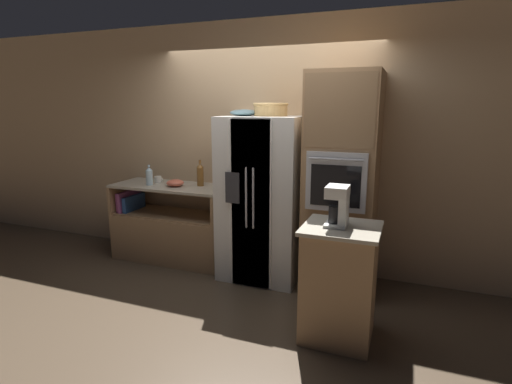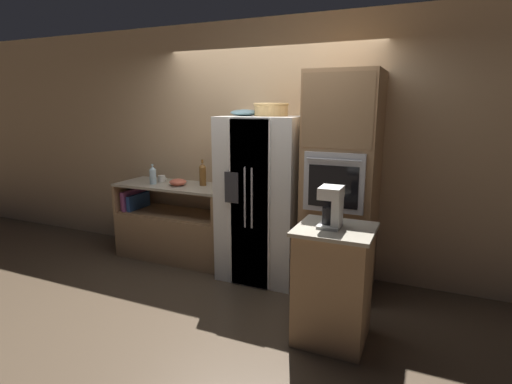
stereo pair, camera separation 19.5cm
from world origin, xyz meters
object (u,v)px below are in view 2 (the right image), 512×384
(wicker_basket, at_px, (271,109))
(bottle_short, at_px, (153,175))
(wall_oven, at_px, (341,185))
(coffee_maker, at_px, (333,205))
(fruit_bowl, at_px, (245,113))
(refrigerator, at_px, (263,199))
(mixing_bowl, at_px, (178,182))
(bottle_tall, at_px, (203,174))
(mug, at_px, (162,179))

(wicker_basket, distance_m, bottle_short, 1.71)
(wall_oven, height_order, bottle_short, wall_oven)
(bottle_short, relative_size, coffee_maker, 0.76)
(wall_oven, distance_m, bottle_short, 2.28)
(wall_oven, bearing_deg, coffee_maker, -81.82)
(fruit_bowl, relative_size, bottle_short, 1.24)
(refrigerator, xyz_separation_m, mixing_bowl, (-1.11, 0.02, 0.09))
(wicker_basket, distance_m, mixing_bowl, 1.46)
(bottle_tall, height_order, bottle_short, bottle_tall)
(refrigerator, bearing_deg, coffee_maker, -43.70)
(refrigerator, xyz_separation_m, fruit_bowl, (-0.21, -0.01, 0.91))
(wicker_basket, height_order, fruit_bowl, wicker_basket)
(refrigerator, bearing_deg, wall_oven, 1.31)
(coffee_maker, bearing_deg, mug, 156.10)
(mixing_bowl, bearing_deg, coffee_maker, -24.47)
(fruit_bowl, height_order, bottle_short, fruit_bowl)
(refrigerator, relative_size, wicker_basket, 4.78)
(fruit_bowl, height_order, mug, fruit_bowl)
(mug, bearing_deg, wall_oven, -2.93)
(bottle_short, distance_m, mug, 0.17)
(wicker_basket, height_order, bottle_tall, wicker_basket)
(bottle_tall, distance_m, bottle_short, 0.62)
(wall_oven, distance_m, mixing_bowl, 1.95)
(wall_oven, distance_m, fruit_bowl, 1.26)
(wicker_basket, height_order, mug, wicker_basket)
(wall_oven, xyz_separation_m, bottle_short, (-2.28, -0.04, -0.06))
(wall_oven, bearing_deg, mug, 177.07)
(refrigerator, height_order, bottle_tall, refrigerator)
(mug, distance_m, mixing_bowl, 0.34)
(wicker_basket, height_order, coffee_maker, wicker_basket)
(coffee_maker, bearing_deg, bottle_tall, 149.34)
(wicker_basket, xyz_separation_m, coffee_maker, (0.90, -0.97, -0.71))
(bottle_short, bearing_deg, wicker_basket, 2.32)
(bottle_short, bearing_deg, refrigerator, 0.80)
(wall_oven, relative_size, bottle_short, 9.07)
(fruit_bowl, xyz_separation_m, bottle_short, (-1.23, -0.01, -0.75))
(mug, relative_size, mixing_bowl, 0.58)
(refrigerator, xyz_separation_m, bottle_short, (-1.44, -0.02, 0.16))
(refrigerator, xyz_separation_m, wall_oven, (0.84, 0.02, 0.22))
(fruit_bowl, relative_size, bottle_tall, 0.96)
(refrigerator, height_order, coffee_maker, refrigerator)
(fruit_bowl, relative_size, coffee_maker, 0.94)
(wall_oven, xyz_separation_m, coffee_maker, (0.14, -0.95, 0.03))
(refrigerator, xyz_separation_m, bottle_tall, (-0.84, 0.15, 0.19))
(refrigerator, height_order, wicker_basket, wicker_basket)
(refrigerator, bearing_deg, fruit_bowl, -177.84)
(fruit_bowl, bearing_deg, wicker_basket, 9.93)
(wicker_basket, height_order, mixing_bowl, wicker_basket)
(fruit_bowl, bearing_deg, refrigerator, 2.16)
(bottle_tall, relative_size, mixing_bowl, 1.52)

